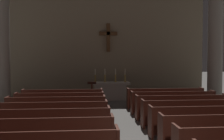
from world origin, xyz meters
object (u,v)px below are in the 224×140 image
at_px(pew_left_row_7, 60,103).
at_px(lectern, 92,93).
at_px(pew_right_row_7, 173,102).
at_px(pew_left_row_4, 47,124).
at_px(candlestick_inner_left, 105,78).
at_px(pew_right_row_5, 194,113).
at_px(candlestick_inner_right, 115,78).
at_px(candlestick_outer_left, 95,78).
at_px(pew_left_row_6, 56,109).
at_px(pew_left_row_8, 63,99).
at_px(column_left_second, 2,48).
at_px(altar, 110,90).
at_px(pew_right_row_8, 165,98).
at_px(pew_right_row_4, 209,121).
at_px(pew_left_row_5, 52,115).
at_px(pew_right_row_6, 182,107).
at_px(pew_left_row_3, 39,136).
at_px(candlestick_outer_right, 125,78).
at_px(column_right_second, 215,49).

bearing_deg(pew_left_row_7, lectern, 62.72).
xyz_separation_m(pew_left_row_7, pew_right_row_7, (4.80, 0.00, 0.00)).
bearing_deg(pew_left_row_4, candlestick_inner_left, 73.82).
xyz_separation_m(pew_right_row_5, candlestick_inner_right, (-2.10, 6.10, 0.78)).
height_order(pew_left_row_4, pew_left_row_7, same).
bearing_deg(pew_right_row_5, candlestick_outer_left, 118.05).
height_order(pew_left_row_4, pew_right_row_5, same).
relative_size(pew_left_row_6, pew_left_row_8, 1.00).
relative_size(column_left_second, altar, 2.66).
height_order(pew_right_row_5, column_left_second, column_left_second).
bearing_deg(pew_right_row_8, pew_left_row_4, -136.44).
bearing_deg(pew_left_row_7, pew_left_row_4, -90.00).
bearing_deg(pew_right_row_4, pew_left_row_8, 136.44).
bearing_deg(pew_left_row_5, lectern, 74.60).
distance_m(pew_left_row_6, altar, 5.51).
bearing_deg(pew_left_row_6, pew_right_row_6, 0.00).
xyz_separation_m(pew_left_row_4, pew_left_row_6, (0.00, 2.28, 0.00)).
bearing_deg(candlestick_inner_left, pew_left_row_8, -128.14).
height_order(pew_left_row_7, pew_left_row_8, same).
relative_size(pew_left_row_5, pew_right_row_4, 1.00).
height_order(pew_right_row_4, altar, altar).
xyz_separation_m(pew_left_row_3, pew_left_row_5, (0.00, 2.28, 0.00)).
relative_size(candlestick_outer_right, lectern, 0.65).
bearing_deg(pew_right_row_6, pew_left_row_8, 154.57).
bearing_deg(candlestick_inner_left, lectern, -122.04).
bearing_deg(pew_left_row_4, pew_right_row_8, 43.56).
xyz_separation_m(pew_right_row_7, candlestick_outer_left, (-3.25, 3.82, 0.78)).
height_order(pew_left_row_6, candlestick_inner_right, candlestick_inner_right).
bearing_deg(pew_right_row_7, pew_left_row_4, -144.50).
relative_size(pew_left_row_4, pew_right_row_8, 1.00).
relative_size(pew_right_row_6, column_left_second, 0.62).
relative_size(pew_left_row_6, candlestick_inner_right, 4.80).
relative_size(pew_right_row_4, column_right_second, 0.62).
distance_m(candlestick_inner_right, lectern, 1.94).
distance_m(pew_left_row_4, candlestick_inner_right, 7.77).
relative_size(pew_left_row_7, pew_right_row_7, 1.00).
bearing_deg(pew_right_row_6, altar, 115.83).
bearing_deg(candlestick_outer_right, lectern, -147.74).
bearing_deg(altar, pew_left_row_4, -108.34).
bearing_deg(pew_right_row_7, candlestick_inner_left, 125.28).
relative_size(pew_left_row_6, pew_right_row_4, 1.00).
distance_m(pew_right_row_6, pew_right_row_8, 2.28).
distance_m(pew_left_row_8, candlestick_outer_right, 4.28).
bearing_deg(pew_left_row_6, column_left_second, 130.57).
distance_m(pew_left_row_3, pew_left_row_7, 4.57).
distance_m(pew_left_row_4, candlestick_outer_left, 7.45).
height_order(pew_left_row_5, pew_left_row_8, same).
distance_m(pew_left_row_5, altar, 6.56).
distance_m(pew_left_row_6, pew_left_row_8, 2.28).
xyz_separation_m(pew_right_row_4, altar, (-2.40, 7.24, 0.06)).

